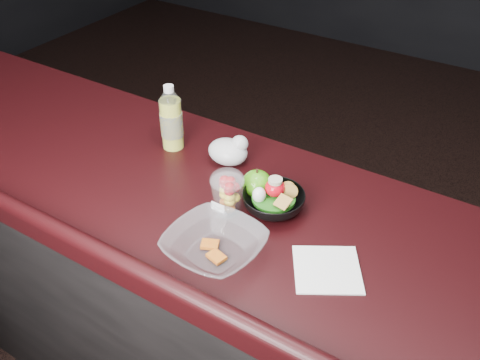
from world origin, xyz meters
name	(u,v)px	position (x,y,z in m)	size (l,w,h in m)	color
counter	(229,317)	(0.00, 0.30, 0.51)	(4.06, 0.71, 1.02)	black
lemonade_bottle	(172,122)	(-0.30, 0.45, 1.11)	(0.07, 0.07, 0.22)	gold
fruit_cup	(227,192)	(0.03, 0.26, 1.09)	(0.09, 0.09, 0.13)	white
green_apple	(257,184)	(0.06, 0.37, 1.06)	(0.09, 0.09, 0.09)	#278E10
plastic_bag	(229,151)	(-0.10, 0.47, 1.06)	(0.13, 0.11, 0.09)	silver
snack_bowl	(273,200)	(0.13, 0.34, 1.05)	(0.18, 0.18, 0.10)	black
takeout_bowl	(214,245)	(0.09, 0.11, 1.05)	(0.25, 0.25, 0.06)	silver
paper_napkin	(327,269)	(0.36, 0.21, 1.02)	(0.16, 0.16, 0.00)	white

